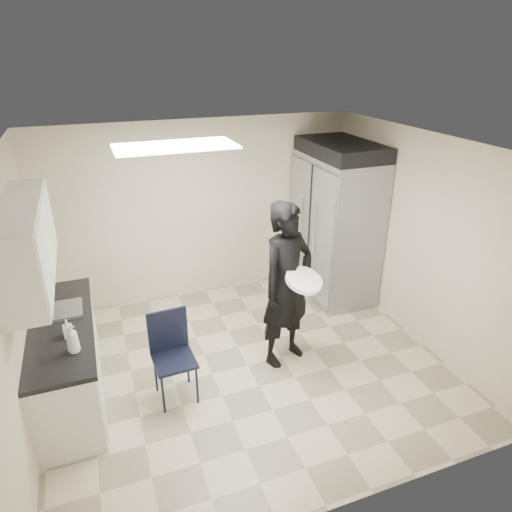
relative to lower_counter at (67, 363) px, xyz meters
name	(u,v)px	position (x,y,z in m)	size (l,w,h in m)	color
floor	(248,365)	(1.95, -0.20, -0.43)	(4.50, 4.50, 0.00)	#C1B698
ceiling	(246,146)	(1.95, -0.20, 2.17)	(4.50, 4.50, 0.00)	silver
back_wall	(201,211)	(1.95, 1.80, 0.87)	(4.50, 4.50, 0.00)	beige
left_wall	(16,306)	(-0.30, -0.20, 0.87)	(4.00, 4.00, 0.00)	beige
right_wall	(418,240)	(4.20, -0.20, 0.87)	(4.00, 4.00, 0.00)	beige
ceiling_panel	(175,146)	(1.35, 0.20, 2.14)	(1.20, 0.60, 0.02)	white
lower_counter	(67,363)	(0.00, 0.00, 0.00)	(0.60, 1.90, 0.86)	silver
countertop	(60,326)	(0.00, 0.00, 0.46)	(0.64, 1.95, 0.05)	black
sink	(62,315)	(0.02, 0.25, 0.44)	(0.42, 0.40, 0.14)	gray
faucet	(39,306)	(-0.18, 0.25, 0.59)	(0.02, 0.02, 0.24)	silver
upper_cabinets	(27,243)	(-0.13, 0.00, 1.40)	(0.35, 1.80, 0.75)	silver
towel_dispenser	(32,223)	(-0.19, 1.15, 1.19)	(0.22, 0.30, 0.35)	black
notice_sticker_left	(20,308)	(-0.29, -0.10, 0.79)	(0.00, 0.12, 0.07)	yellow
notice_sticker_right	(22,302)	(-0.29, 0.10, 0.75)	(0.00, 0.12, 0.07)	yellow
commercial_fridge	(335,228)	(3.78, 1.07, 0.62)	(0.80, 1.35, 2.10)	gray
fridge_compressor	(342,149)	(3.78, 1.07, 1.77)	(0.80, 1.35, 0.20)	black
folding_chair	(174,361)	(1.06, -0.43, 0.05)	(0.42, 0.42, 0.95)	black
man_tuxedo	(287,285)	(2.44, -0.20, 0.56)	(0.73, 0.49, 1.99)	black
bucket_lid	(304,280)	(2.53, -0.43, 0.73)	(0.41, 0.41, 0.05)	silver
soap_bottle_a	(72,338)	(0.14, -0.54, 0.63)	(0.11, 0.11, 0.29)	white
soap_bottle_b	(67,328)	(0.09, -0.26, 0.57)	(0.08, 0.09, 0.19)	silver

